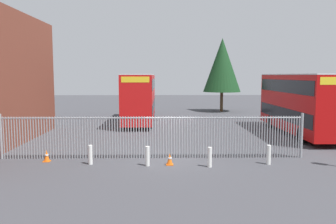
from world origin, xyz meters
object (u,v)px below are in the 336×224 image
object	(u,v)px
double_decker_bus_near_gate	(300,101)
traffic_cone_by_gate	(47,156)
bollard_near_left	(90,155)
double_decker_bus_behind_fence_left	(140,96)
bollard_far_right	(269,155)
traffic_cone_mid_forecourt	(170,159)
bollard_center_front	(147,156)
bollard_near_right	(210,157)

from	to	relation	value
double_decker_bus_near_gate	traffic_cone_by_gate	distance (m)	17.76
double_decker_bus_near_gate	bollard_near_left	world-z (taller)	double_decker_bus_near_gate
double_decker_bus_near_gate	double_decker_bus_behind_fence_left	bearing A→B (deg)	151.19
bollard_far_right	traffic_cone_by_gate	xyz separation A→B (m)	(-10.97, 0.75, -0.19)
double_decker_bus_behind_fence_left	traffic_cone_by_gate	size ratio (longest dim) A/B	18.32
double_decker_bus_behind_fence_left	traffic_cone_mid_forecourt	bearing A→B (deg)	-81.16
bollard_near_left	bollard_center_front	distance (m)	2.81
bollard_center_front	double_decker_bus_behind_fence_left	bearing A→B (deg)	94.82
traffic_cone_by_gate	traffic_cone_mid_forecourt	size ratio (longest dim) A/B	1.00
traffic_cone_mid_forecourt	bollard_near_right	bearing A→B (deg)	-12.47
bollard_far_right	traffic_cone_mid_forecourt	xyz separation A→B (m)	(-4.81, -0.02, -0.19)
traffic_cone_by_gate	bollard_near_left	bearing A→B (deg)	-14.15
bollard_center_front	traffic_cone_by_gate	distance (m)	5.18
traffic_cone_by_gate	double_decker_bus_behind_fence_left	bearing A→B (deg)	75.19
bollard_near_right	bollard_near_left	bearing A→B (deg)	173.97
double_decker_bus_behind_fence_left	bollard_center_front	size ratio (longest dim) A/B	11.38
bollard_center_front	traffic_cone_by_gate	xyz separation A→B (m)	(-5.09, 0.93, -0.19)
double_decker_bus_near_gate	traffic_cone_mid_forecourt	bearing A→B (deg)	-138.58
bollard_far_right	bollard_near_left	bearing A→B (deg)	178.86
bollard_far_right	traffic_cone_mid_forecourt	size ratio (longest dim) A/B	1.61
double_decker_bus_behind_fence_left	bollard_near_right	size ratio (longest dim) A/B	11.38
bollard_near_left	bollard_near_right	distance (m)	5.76
bollard_near_right	traffic_cone_by_gate	distance (m)	8.12
double_decker_bus_behind_fence_left	traffic_cone_mid_forecourt	world-z (taller)	double_decker_bus_behind_fence_left
bollard_center_front	traffic_cone_mid_forecourt	bearing A→B (deg)	8.20
bollard_near_right	traffic_cone_by_gate	size ratio (longest dim) A/B	1.61
double_decker_bus_near_gate	bollard_far_right	size ratio (longest dim) A/B	11.38
bollard_far_right	double_decker_bus_near_gate	bearing A→B (deg)	60.27
double_decker_bus_near_gate	bollard_near_left	distance (m)	16.01
bollard_center_front	bollard_near_right	xyz separation A→B (m)	(2.94, -0.26, 0.00)
double_decker_bus_behind_fence_left	bollard_far_right	distance (m)	16.86
double_decker_bus_near_gate	bollard_near_left	bearing A→B (deg)	-148.33
double_decker_bus_near_gate	traffic_cone_mid_forecourt	size ratio (longest dim) A/B	18.32
bollard_far_right	bollard_near_right	bearing A→B (deg)	-171.62
double_decker_bus_near_gate	double_decker_bus_behind_fence_left	world-z (taller)	same
double_decker_bus_behind_fence_left	bollard_center_front	bearing A→B (deg)	-85.18
double_decker_bus_behind_fence_left	bollard_near_right	bearing A→B (deg)	-74.79
double_decker_bus_near_gate	double_decker_bus_behind_fence_left	size ratio (longest dim) A/B	1.00
double_decker_bus_behind_fence_left	traffic_cone_mid_forecourt	xyz separation A→B (m)	(2.36, -15.15, -2.13)
double_decker_bus_near_gate	traffic_cone_by_gate	world-z (taller)	double_decker_bus_near_gate
traffic_cone_by_gate	traffic_cone_mid_forecourt	world-z (taller)	same
double_decker_bus_behind_fence_left	traffic_cone_mid_forecourt	size ratio (longest dim) A/B	18.32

